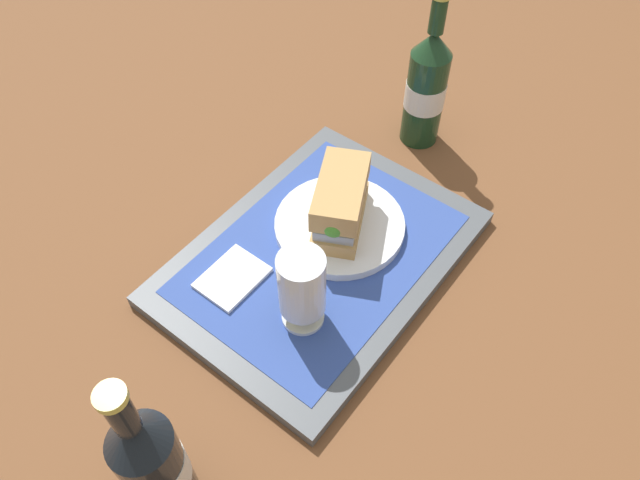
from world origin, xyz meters
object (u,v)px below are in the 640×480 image
beer_glass (302,289)px  second_bottle (426,87)px  sandwich (340,204)px  plate (340,225)px  beer_bottle (153,464)px

beer_glass → second_bottle: second_bottle is taller
sandwich → second_bottle: second_bottle is taller
plate → beer_bottle: beer_bottle is taller
sandwich → second_bottle: (-0.26, -0.03, 0.03)m
beer_glass → second_bottle: size_ratio=0.47×
plate → sandwich: sandwich is taller
plate → beer_glass: bearing=19.5°
sandwich → beer_glass: beer_glass is taller
beer_bottle → sandwich: bearing=-169.7°
beer_glass → sandwich: bearing=-160.7°
beer_bottle → second_bottle: 0.68m
beer_glass → plate: bearing=-160.5°
beer_bottle → second_bottle: (-0.67, -0.10, 0.00)m
plate → second_bottle: second_bottle is taller
sandwich → beer_bottle: (0.41, 0.07, 0.03)m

